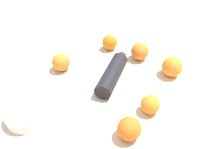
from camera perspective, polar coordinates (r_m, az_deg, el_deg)
ground_plane at (r=0.92m, az=-0.29°, el=-3.03°), size 2.40×2.40×0.00m
water_bottle at (r=0.94m, az=0.41°, el=0.78°), size 0.18×0.28×0.07m
orange_0 at (r=1.12m, az=-0.55°, el=7.94°), size 0.07×0.07×0.07m
orange_1 at (r=0.82m, az=9.41°, el=-7.31°), size 0.07×0.07×0.07m
orange_2 at (r=1.05m, az=6.85°, el=5.67°), size 0.08×0.08×0.08m
orange_3 at (r=0.98m, az=14.57°, el=1.86°), size 0.08×0.08×0.08m
orange_4 at (r=1.01m, az=-12.46°, el=2.99°), size 0.08×0.08×0.08m
orange_5 at (r=0.74m, az=4.28°, el=-13.16°), size 0.08×0.08×0.08m
ceramic_bowl at (r=0.85m, az=-20.47°, el=-9.35°), size 0.14×0.14×0.04m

